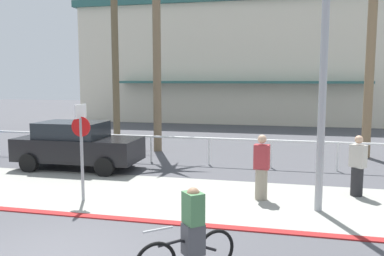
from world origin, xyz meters
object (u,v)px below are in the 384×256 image
palm_tree_2 (156,9)px  streetlight_curb (326,31)px  car_black_1 (77,145)px  palm_tree_3 (374,8)px  cyclist_black_0 (191,234)px  stop_sign_bike_lane (81,138)px  palm_tree_1 (115,9)px  pedestrian_1 (261,170)px  pedestrian_0 (357,168)px

palm_tree_2 → streetlight_curb: bearing=-48.8°
streetlight_curb → car_black_1: (-8.06, 3.19, -3.41)m
streetlight_curb → palm_tree_3: palm_tree_3 is taller
palm_tree_2 → cyclist_black_0: bearing=-69.4°
stop_sign_bike_lane → palm_tree_1: palm_tree_1 is taller
stop_sign_bike_lane → palm_tree_3: 12.47m
palm_tree_1 → pedestrian_1: 13.77m
palm_tree_3 → cyclist_black_0: 13.43m
streetlight_curb → pedestrian_1: bearing=149.1°
streetlight_curb → pedestrian_1: streetlight_curb is taller
palm_tree_2 → pedestrian_0: size_ratio=4.89×
pedestrian_0 → cyclist_black_0: bearing=-122.4°
car_black_1 → cyclist_black_0: size_ratio=2.93×
stop_sign_bike_lane → palm_tree_2: 8.83m
palm_tree_1 → stop_sign_bike_lane: bearing=-71.3°
palm_tree_2 → pedestrian_0: 10.75m
stop_sign_bike_lane → car_black_1: bearing=120.7°
streetlight_curb → pedestrian_0: 4.08m
palm_tree_1 → pedestrian_1: size_ratio=5.16×
car_black_1 → pedestrian_0: (9.18, -1.40, -0.09)m
palm_tree_1 → palm_tree_2: bearing=-42.8°
palm_tree_3 → cyclist_black_0: bearing=-112.8°
palm_tree_3 → pedestrian_1: 9.48m
palm_tree_2 → pedestrian_0: (7.50, -5.49, -5.41)m
stop_sign_bike_lane → pedestrian_0: size_ratio=1.52×
palm_tree_1 → car_black_1: 9.30m
palm_tree_3 → cyclist_black_0: palm_tree_3 is taller
palm_tree_1 → streetlight_curb: bearing=-46.9°
car_black_1 → pedestrian_1: pedestrian_1 is taller
stop_sign_bike_lane → car_black_1: stop_sign_bike_lane is taller
car_black_1 → pedestrian_0: size_ratio=2.60×
pedestrian_1 → palm_tree_2: bearing=127.7°
stop_sign_bike_lane → palm_tree_2: palm_tree_2 is taller
streetlight_curb → pedestrian_1: (-1.41, 0.85, -3.46)m
palm_tree_1 → car_black_1: bearing=-78.0°
streetlight_curb → car_black_1: bearing=158.4°
stop_sign_bike_lane → pedestrian_0: bearing=16.4°
palm_tree_2 → palm_tree_3: palm_tree_2 is taller
streetlight_curb → cyclist_black_0: size_ratio=5.00×
streetlight_curb → cyclist_black_0: streetlight_curb is taller
palm_tree_1 → pedestrian_1: palm_tree_1 is taller
stop_sign_bike_lane → palm_tree_3: (8.47, 8.08, 4.30)m
palm_tree_2 → pedestrian_1: size_ratio=4.70×
pedestrian_0 → palm_tree_2: bearing=143.8°
streetlight_curb → cyclist_black_0: bearing=-122.5°
streetlight_curb → pedestrian_0: (1.12, 1.78, -3.50)m
stop_sign_bike_lane → streetlight_curb: streetlight_curb is taller
stop_sign_bike_lane → pedestrian_1: 4.79m
cyclist_black_0 → pedestrian_1: (0.89, 4.45, 0.12)m
palm_tree_2 → palm_tree_3: (8.86, 0.51, -0.21)m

